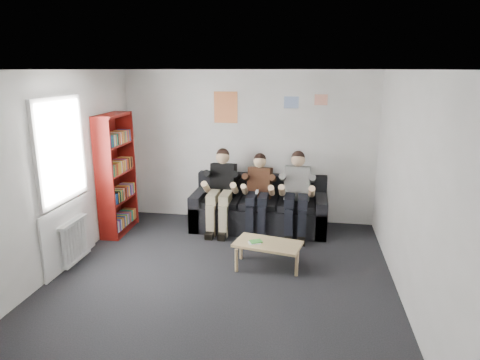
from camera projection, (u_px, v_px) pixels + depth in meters
The scene contains 14 objects.
room_shell at pixel (219, 182), 5.28m from camera, with size 5.00×5.00×5.00m.
sofa at pixel (259, 210), 7.47m from camera, with size 2.30×0.94×0.89m.
bookshelf at pixel (117, 174), 7.13m from camera, with size 0.30×0.90×2.01m.
coffee_table at pixel (268, 246), 5.95m from camera, with size 0.91×0.50×0.36m.
game_cases at pixel (255, 242), 5.93m from camera, with size 0.18×0.15×0.03m.
person_left at pixel (221, 191), 7.28m from camera, with size 0.43×0.91×1.39m.
person_middle at pixel (258, 194), 7.19m from camera, with size 0.39×0.84×1.33m.
person_right at pixel (297, 194), 7.08m from camera, with size 0.42×0.91×1.39m.
radiator at pixel (75, 241), 6.06m from camera, with size 0.10×0.64×0.60m.
window at pixel (65, 194), 5.90m from camera, with size 0.05×1.30×2.36m.
poster_large at pixel (226, 107), 7.54m from camera, with size 0.42×0.01×0.55m, color #DFB74F.
poster_blue at pixel (291, 102), 7.34m from camera, with size 0.25×0.01×0.20m, color #3F74D6.
poster_pink at pixel (321, 100), 7.25m from camera, with size 0.22×0.01×0.18m, color #E347B2.
poster_sign at pixel (192, 95), 7.58m from camera, with size 0.20×0.01×0.14m, color white.
Camera 1 is at (1.07, -5.00, 2.71)m, focal length 32.00 mm.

